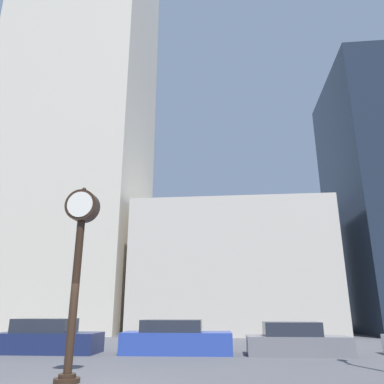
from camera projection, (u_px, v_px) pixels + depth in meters
The scene contains 6 objects.
building_tall_tower at pixel (82, 115), 38.50m from camera, with size 12.84×12.00×41.95m.
building_storefront_row at pixel (232, 271), 32.30m from camera, with size 15.45×12.00×10.02m.
street_clock at pixel (79, 249), 10.71m from camera, with size 0.94×0.67×5.33m.
car_navy at pixel (47, 338), 16.46m from camera, with size 4.51×1.92×1.44m.
car_blue at pixel (176, 339), 16.16m from camera, with size 4.78×1.97×1.40m.
car_grey at pixel (296, 341), 15.66m from camera, with size 4.21×1.73×1.32m.
Camera 1 is at (3.66, -9.04, 1.81)m, focal length 35.00 mm.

